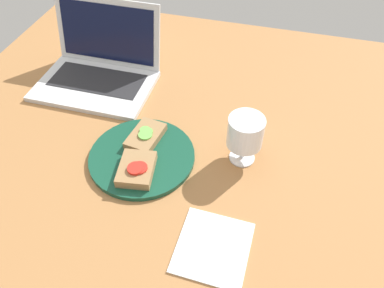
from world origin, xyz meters
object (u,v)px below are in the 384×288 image
object	(u,v)px
plate	(142,157)
sandwich_with_tomato	(137,169)
napkin	(213,247)
laptop	(99,67)
sandwich_with_cucumber	(146,136)
wine_glass	(245,134)

from	to	relation	value
plate	sandwich_with_tomato	world-z (taller)	sandwich_with_tomato
napkin	laptop	bearing A→B (deg)	134.63
sandwich_with_tomato	sandwich_with_cucumber	world-z (taller)	sandwich_with_tomato
plate	wine_glass	distance (cm)	25.53
sandwich_with_cucumber	laptop	distance (cm)	31.26
plate	laptop	xyz separation A→B (cm)	(-23.17, 27.11, 3.72)
sandwich_with_tomato	napkin	xyz separation A→B (cm)	(21.22, -13.36, -2.28)
laptop	napkin	bearing A→B (deg)	-45.37
wine_glass	laptop	world-z (taller)	laptop
sandwich_with_cucumber	plate	bearing A→B (deg)	-81.09
plate	napkin	xyz separation A→B (cm)	(22.12, -18.76, -0.42)
laptop	sandwich_with_cucumber	bearing A→B (deg)	-44.27
sandwich_with_cucumber	laptop	bearing A→B (deg)	135.73
sandwich_with_tomato	sandwich_with_cucumber	distance (cm)	10.88
wine_glass	sandwich_with_cucumber	bearing A→B (deg)	-177.25
wine_glass	laptop	xyz separation A→B (cm)	(-46.65, 20.61, -3.91)
plate	sandwich_with_cucumber	distance (cm)	5.66
plate	laptop	size ratio (longest dim) A/B	0.77
plate	wine_glass	bearing A→B (deg)	15.49
napkin	plate	bearing A→B (deg)	139.69
sandwich_with_cucumber	laptop	world-z (taller)	laptop
sandwich_with_tomato	sandwich_with_cucumber	size ratio (longest dim) A/B	0.97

